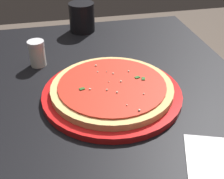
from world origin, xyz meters
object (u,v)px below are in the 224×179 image
object	(u,v)px
pizza	(112,88)
parmesan_shaker	(37,53)
serving_plate	(112,94)
napkin_folded_right	(219,159)
cup_tall_drink	(82,17)

from	to	relation	value
pizza	parmesan_shaker	distance (m)	0.26
parmesan_shaker	pizza	bearing A→B (deg)	40.74
serving_plate	parmesan_shaker	distance (m)	0.26
serving_plate	parmesan_shaker	world-z (taller)	parmesan_shaker
pizza	napkin_folded_right	bearing A→B (deg)	31.66
serving_plate	parmesan_shaker	xyz separation A→B (m)	(-0.20, -0.17, 0.03)
cup_tall_drink	parmesan_shaker	size ratio (longest dim) A/B	1.33
serving_plate	pizza	distance (m)	0.02
serving_plate	cup_tall_drink	xyz separation A→B (m)	(-0.42, -0.01, 0.04)
parmesan_shaker	serving_plate	bearing A→B (deg)	40.74
serving_plate	napkin_folded_right	bearing A→B (deg)	31.66
pizza	parmesan_shaker	size ratio (longest dim) A/B	3.95
napkin_folded_right	parmesan_shaker	distance (m)	0.55
napkin_folded_right	pizza	bearing A→B (deg)	-148.34
serving_plate	napkin_folded_right	distance (m)	0.29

